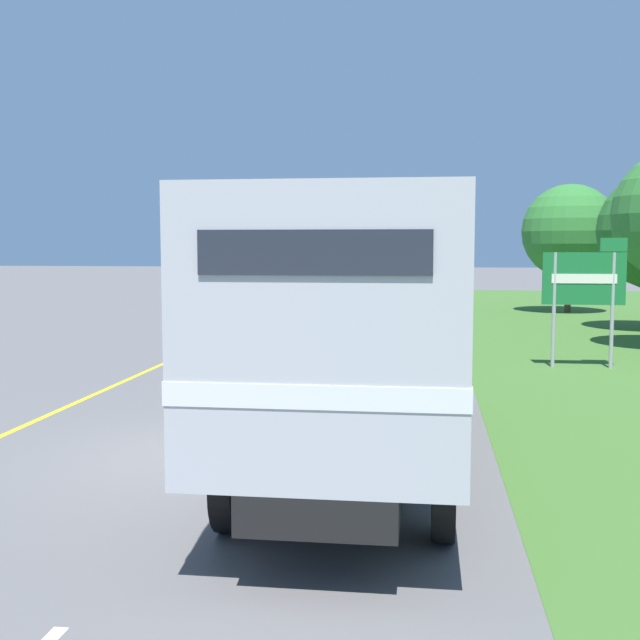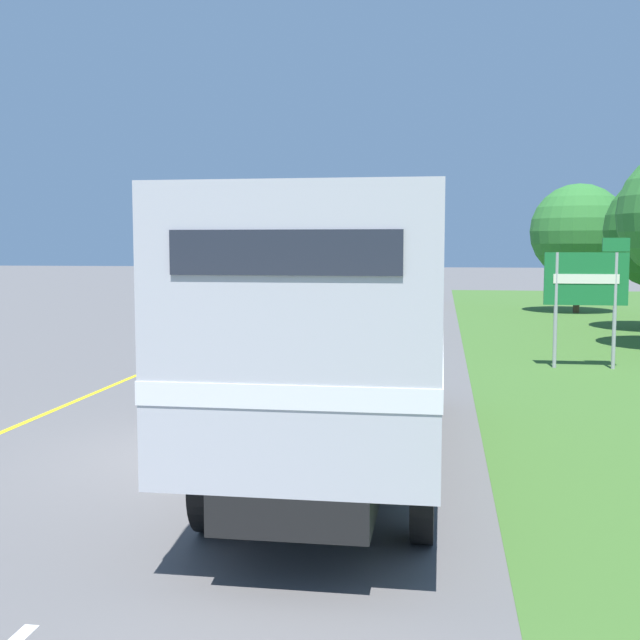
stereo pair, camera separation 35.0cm
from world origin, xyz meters
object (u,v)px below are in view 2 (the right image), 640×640
object	(u,v)px
lead_car_white_ahead	(415,285)
roadside_tree_far	(578,231)
lead_car_white	(296,304)
highway_sign	(588,284)
horse_trailer_truck	(347,320)

from	to	relation	value
lead_car_white_ahead	roadside_tree_far	world-z (taller)	roadside_tree_far
lead_car_white	roadside_tree_far	xyz separation A→B (m)	(10.50, 10.40, 2.51)
highway_sign	horse_trailer_truck	bearing A→B (deg)	-116.62
lead_car_white	highway_sign	bearing A→B (deg)	-36.98
highway_sign	lead_car_white_ahead	bearing A→B (deg)	103.04
lead_car_white_ahead	roadside_tree_far	bearing A→B (deg)	-28.02
lead_car_white	roadside_tree_far	world-z (taller)	roadside_tree_far
highway_sign	lead_car_white	bearing A→B (deg)	143.02
lead_car_white	roadside_tree_far	bearing A→B (deg)	44.74
lead_car_white_ahead	highway_sign	size ratio (longest dim) A/B	1.37
horse_trailer_truck	roadside_tree_far	world-z (taller)	roadside_tree_far
horse_trailer_truck	roadside_tree_far	bearing A→B (deg)	74.72
lead_car_white_ahead	roadside_tree_far	size ratio (longest dim) A/B	0.76
horse_trailer_truck	lead_car_white	size ratio (longest dim) A/B	2.08
horse_trailer_truck	lead_car_white	world-z (taller)	horse_trailer_truck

